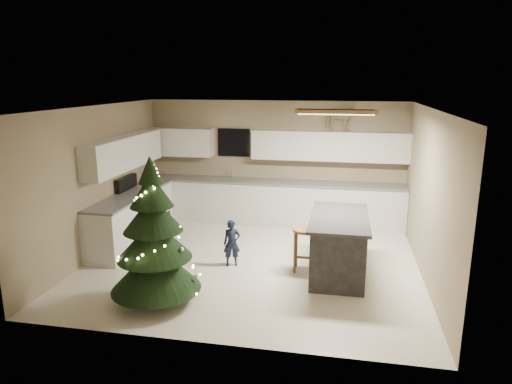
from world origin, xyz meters
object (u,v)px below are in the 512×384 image
toddler (232,243)px  island (338,245)px  rocking_horse (339,118)px  bar_stool (304,239)px  christmas_tree (154,244)px

toddler → island: bearing=-17.9°
toddler → rocking_horse: 3.53m
island → toddler: size_ratio=2.18×
island → bar_stool: island is taller
rocking_horse → island: bearing=-170.1°
toddler → rocking_horse: rocking_horse is taller
christmas_tree → toddler: 1.66m
bar_stool → toddler: size_ratio=0.91×
bar_stool → christmas_tree: christmas_tree is taller
christmas_tree → island: bearing=29.9°
island → bar_stool: (-0.55, 0.02, 0.05)m
christmas_tree → toddler: size_ratio=2.65×
island → toddler: (-1.74, -0.00, -0.09)m
island → toddler: bearing=-179.9°
island → rocking_horse: 3.08m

